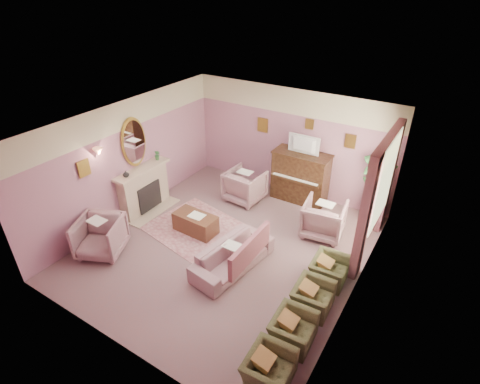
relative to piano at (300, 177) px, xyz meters
The scene contains 48 objects.
floor 2.80m from the piano, 100.57° to the right, with size 5.50×6.00×0.01m, color #7B5B5D.
ceiling 3.47m from the piano, 100.57° to the right, with size 5.50×6.00×0.01m, color white.
wall_back 0.96m from the piano, 147.38° to the left, with size 5.50×0.02×2.80m, color gray.
wall_front 5.75m from the piano, 95.03° to the right, with size 5.50×0.02×2.80m, color gray.
wall_left 4.28m from the piano, 140.49° to the right, with size 0.02×6.00×2.80m, color gray.
wall_right 3.58m from the piano, 49.98° to the right, with size 0.02×6.00×2.80m, color gray.
picture_rail_band 1.92m from the piano, 148.20° to the left, with size 5.50×0.01×0.65m, color beige.
stripe_panel 2.66m from the piano, 31.69° to the right, with size 0.01×3.00×2.15m, color #AAB4A5.
fireplace_surround 3.96m from the piano, 141.25° to the right, with size 0.30×1.40×1.10m, color #C5AD8F.
fireplace_inset 3.89m from the piano, 140.33° to the right, with size 0.18×0.72×0.68m, color black.
fire_ember 3.88m from the piano, 139.95° to the right, with size 0.06×0.54×0.10m, color #F44E18.
mantel_shelf 3.97m from the piano, 140.98° to the right, with size 0.40×1.55×0.07m, color #C5AD8F.
hearth 3.86m from the piano, 139.37° to the right, with size 0.55×1.50×0.02m, color #C5AD8F.
mirror_frame 4.21m from the piano, 142.22° to the right, with size 0.04×0.72×1.20m, color #AC8F34.
mirror_glass 4.19m from the piano, 142.01° to the right, with size 0.01×0.60×1.06m, color white.
sconce_shade 4.90m from the piano, 131.47° to the right, with size 0.20×0.20×0.16m, color #FFA070.
piano is the anchor object (origin of this frame).
piano_keyshelf 0.36m from the piano, 90.00° to the right, with size 1.30×0.12×0.06m, color #362011.
piano_keys 0.37m from the piano, 90.00° to the right, with size 1.20×0.08×0.02m, color white.
piano_top 0.66m from the piano, ahead, with size 1.45×0.65×0.04m, color #362011.
television 0.95m from the piano, 90.00° to the right, with size 0.80×0.12×0.48m, color black.
print_back_left 1.71m from the piano, 167.85° to the left, with size 0.30×0.03×0.38m, color #AC8F34.
print_back_right 1.57m from the piano, 14.93° to the left, with size 0.26×0.03×0.34m, color #AC8F34.
print_back_mid 1.38m from the piano, 90.00° to the left, with size 0.22×0.03×0.26m, color #AC8F34.
print_left_wall 5.15m from the piano, 129.60° to the right, with size 0.03×0.28×0.36m, color #AC8F34.
window_blind 2.69m from the piano, 27.19° to the right, with size 0.03×1.40×1.80m, color beige.
curtain_left 3.02m from the piano, 44.04° to the right, with size 0.16×0.34×2.60m, color #8F4A54.
curtain_right 2.23m from the piano, ahead, with size 0.16×0.34×2.60m, color #8F4A54.
pelmet 3.07m from the piano, 28.06° to the right, with size 0.16×2.20×0.16m, color #8F4A54.
mantel_plant 3.67m from the piano, 147.67° to the right, with size 0.16×0.16×0.28m, color #387C3C.
mantel_vase 4.30m from the piano, 135.67° to the right, with size 0.16×0.16×0.16m, color beige.
area_rug 2.92m from the piano, 116.91° to the right, with size 2.50×1.80×0.01m, color #AF7376.
coffee_table 2.98m from the piano, 118.83° to the right, with size 1.00×0.50×0.45m, color #53311E.
table_paper 2.93m from the piano, 117.97° to the right, with size 0.35×0.28×0.01m, color white.
sofa 3.16m from the piano, 90.78° to the right, with size 0.62×1.87×0.75m, color gray.
sofa_throw 3.16m from the piano, 83.52° to the right, with size 0.09×1.41×0.52m, color #8F4A54.
floral_armchair_left 1.44m from the piano, 146.90° to the right, with size 0.89×0.89×0.92m, color gray.
floral_armchair_right 1.59m from the piano, 46.00° to the right, with size 0.89×0.89×0.92m, color gray.
floral_armchair_front 5.00m from the piano, 122.01° to the right, with size 0.89×0.89×0.92m, color gray.
olive_chair_a 5.25m from the piano, 70.54° to the right, with size 0.52×0.75×0.65m, color #50542E.
olive_chair_b 4.48m from the piano, 67.04° to the right, with size 0.52×0.75×0.65m, color #50542E.
olive_chair_c 3.74m from the piano, 62.12° to the right, with size 0.52×0.75×0.65m, color #50542E.
olive_chair_d 3.05m from the piano, 54.85° to the right, with size 0.52×0.75×0.65m, color #50542E.
side_table 1.91m from the piano, ahead, with size 0.52×0.52×0.70m, color white.
side_plant_big 1.90m from the piano, ahead, with size 0.30×0.30×0.34m, color #387C3C.
side_plant_small 2.02m from the piano, ahead, with size 0.16×0.16×0.28m, color #387C3C.
palm_pot 1.91m from the piano, ahead, with size 0.34×0.34×0.34m, color brown.
palm_plant 1.90m from the piano, ahead, with size 0.76×0.76×1.44m, color #387C3C.
Camera 1 is at (3.67, -5.34, 5.21)m, focal length 28.00 mm.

